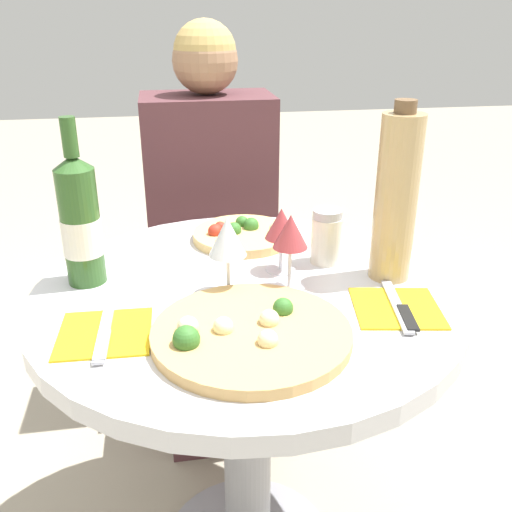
{
  "coord_description": "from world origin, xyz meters",
  "views": [
    {
      "loc": [
        -0.14,
        -0.96,
        1.2
      ],
      "look_at": [
        0.01,
        -0.07,
        0.8
      ],
      "focal_mm": 40.0,
      "sensor_mm": 36.0,
      "label": 1
    }
  ],
  "objects_px": {
    "seated_diner": "(214,255)",
    "wine_bottle": "(80,222)",
    "chair_behind_diner": "(210,257)",
    "pizza_large": "(249,333)",
    "tall_carafe": "(396,198)",
    "dining_table": "(247,359)"
  },
  "relations": [
    {
      "from": "wine_bottle",
      "to": "seated_diner",
      "type": "bearing_deg",
      "value": 60.0
    },
    {
      "from": "seated_diner",
      "to": "pizza_large",
      "type": "height_order",
      "value": "seated_diner"
    },
    {
      "from": "dining_table",
      "to": "seated_diner",
      "type": "height_order",
      "value": "seated_diner"
    },
    {
      "from": "dining_table",
      "to": "pizza_large",
      "type": "bearing_deg",
      "value": -97.04
    },
    {
      "from": "dining_table",
      "to": "wine_bottle",
      "type": "height_order",
      "value": "wine_bottle"
    },
    {
      "from": "seated_diner",
      "to": "pizza_large",
      "type": "xyz_separation_m",
      "value": [
        -0.01,
        -0.77,
        0.2
      ]
    },
    {
      "from": "chair_behind_diner",
      "to": "wine_bottle",
      "type": "xyz_separation_m",
      "value": [
        -0.29,
        -0.65,
        0.38
      ]
    },
    {
      "from": "dining_table",
      "to": "pizza_large",
      "type": "relative_size",
      "value": 2.51
    },
    {
      "from": "chair_behind_diner",
      "to": "pizza_large",
      "type": "distance_m",
      "value": 0.96
    },
    {
      "from": "tall_carafe",
      "to": "seated_diner",
      "type": "bearing_deg",
      "value": 117.17
    },
    {
      "from": "pizza_large",
      "to": "chair_behind_diner",
      "type": "bearing_deg",
      "value": 89.17
    },
    {
      "from": "seated_diner",
      "to": "pizza_large",
      "type": "bearing_deg",
      "value": 89.01
    },
    {
      "from": "wine_bottle",
      "to": "chair_behind_diner",
      "type": "bearing_deg",
      "value": 65.94
    },
    {
      "from": "tall_carafe",
      "to": "dining_table",
      "type": "bearing_deg",
      "value": -178.01
    },
    {
      "from": "seated_diner",
      "to": "wine_bottle",
      "type": "relative_size",
      "value": 3.67
    },
    {
      "from": "chair_behind_diner",
      "to": "pizza_large",
      "type": "xyz_separation_m",
      "value": [
        -0.01,
        -0.92,
        0.27
      ]
    },
    {
      "from": "wine_bottle",
      "to": "tall_carafe",
      "type": "distance_m",
      "value": 0.6
    },
    {
      "from": "chair_behind_diner",
      "to": "seated_diner",
      "type": "height_order",
      "value": "seated_diner"
    },
    {
      "from": "tall_carafe",
      "to": "chair_behind_diner",
      "type": "bearing_deg",
      "value": 112.24
    },
    {
      "from": "dining_table",
      "to": "chair_behind_diner",
      "type": "xyz_separation_m",
      "value": [
        -0.01,
        0.74,
        -0.1
      ]
    },
    {
      "from": "pizza_large",
      "to": "tall_carafe",
      "type": "bearing_deg",
      "value": 31.28
    },
    {
      "from": "chair_behind_diner",
      "to": "wine_bottle",
      "type": "bearing_deg",
      "value": 65.94
    }
  ]
}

